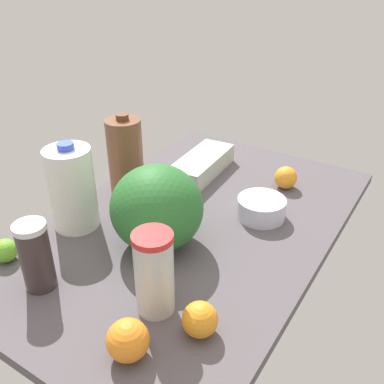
# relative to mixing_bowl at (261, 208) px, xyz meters

# --- Properties ---
(countertop) EXTENTS (1.20, 0.76, 0.03)m
(countertop) POSITION_rel_mixing_bowl_xyz_m (0.13, -0.16, -0.05)
(countertop) COLOR #534C51
(countertop) RESTS_ON ground
(mixing_bowl) EXTENTS (0.14, 0.14, 0.06)m
(mixing_bowl) POSITION_rel_mixing_bowl_xyz_m (0.00, 0.00, 0.00)
(mixing_bowl) COLOR silver
(mixing_bowl) RESTS_ON countertop
(tumbler_cup) EXTENTS (0.09, 0.09, 0.20)m
(tumbler_cup) POSITION_rel_mixing_bowl_xyz_m (0.47, -0.04, 0.07)
(tumbler_cup) COLOR silver
(tumbler_cup) RESTS_ON countertop
(shaker_bottle) EXTENTS (0.07, 0.07, 0.17)m
(shaker_bottle) POSITION_rel_mixing_bowl_xyz_m (0.56, -0.31, 0.06)
(shaker_bottle) COLOR #382C2B
(shaker_bottle) RESTS_ON countertop
(egg_carton) EXTENTS (0.30, 0.14, 0.07)m
(egg_carton) POSITION_rel_mixing_bowl_xyz_m (-0.15, -0.30, 0.00)
(egg_carton) COLOR beige
(egg_carton) RESTS_ON countertop
(chocolate_milk_jug) EXTENTS (0.11, 0.11, 0.27)m
(chocolate_milk_jug) POSITION_rel_mixing_bowl_xyz_m (0.10, -0.43, 0.10)
(chocolate_milk_jug) COLOR brown
(chocolate_milk_jug) RESTS_ON countertop
(watermelon) EXTENTS (0.24, 0.24, 0.23)m
(watermelon) POSITION_rel_mixing_bowl_xyz_m (0.27, -0.18, 0.08)
(watermelon) COLOR #296B2C
(watermelon) RESTS_ON countertop
(milk_jug) EXTENTS (0.13, 0.13, 0.26)m
(milk_jug) POSITION_rel_mixing_bowl_xyz_m (0.32, -0.43, 0.09)
(milk_jug) COLOR white
(milk_jug) RESTS_ON countertop
(orange_by_jug) EXTENTS (0.07, 0.07, 0.07)m
(orange_by_jug) POSITION_rel_mixing_bowl_xyz_m (-0.21, -0.01, 0.01)
(orange_by_jug) COLOR orange
(orange_by_jug) RESTS_ON countertop
(lime_loose) EXTENTS (0.06, 0.06, 0.06)m
(lime_loose) POSITION_rel_mixing_bowl_xyz_m (0.54, -0.46, -0.00)
(lime_loose) COLOR #69BA2E
(lime_loose) RESTS_ON countertop
(orange_near_front) EXTENTS (0.08, 0.08, 0.08)m
(orange_near_front) POSITION_rel_mixing_bowl_xyz_m (0.48, 0.08, 0.01)
(orange_near_front) COLOR orange
(orange_near_front) RESTS_ON countertop
(orange_far_back) EXTENTS (0.08, 0.08, 0.08)m
(orange_far_back) POSITION_rel_mixing_bowl_xyz_m (0.60, -0.01, 0.01)
(orange_far_back) COLOR orange
(orange_far_back) RESTS_ON countertop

